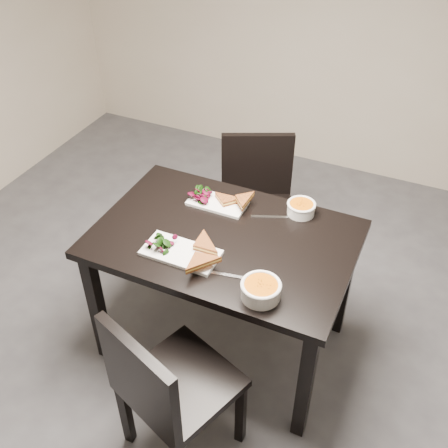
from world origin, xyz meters
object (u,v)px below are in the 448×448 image
Objects in this scene: soup_bowl_near at (261,289)px; plate_far at (217,203)px; table at (224,252)px; chair_far at (257,198)px; plate_near at (181,253)px; soup_bowl_far at (301,208)px; chair_near at (166,387)px.

plate_far is (-0.43, 0.50, -0.03)m from soup_bowl_near.
table is 7.18× the size of soup_bowl_near.
chair_far is 2.93× the size of plate_far.
plate_near is 1.18× the size of plate_far.
chair_far is at bearing 88.38° from plate_near.
soup_bowl_near is 0.60m from soup_bowl_far.
soup_bowl_near is at bearing -12.59° from plate_near.
chair_near is 1.00× the size of chair_far.
plate_far is (-0.18, 0.88, 0.27)m from chair_near.
chair_near is (0.05, -0.67, -0.17)m from table.
chair_far is 1.09m from soup_bowl_near.
chair_far is at bearing 98.04° from table.
soup_bowl_far is at bearing 48.95° from table.
plate_near is at bearing -127.76° from soup_bowl_far.
chair_far is 2.48× the size of plate_near.
chair_far is at bearing 134.50° from soup_bowl_far.
plate_far is at bearing -118.92° from chair_far.
table is 8.54× the size of soup_bowl_far.
chair_near is at bearing -102.78° from soup_bowl_far.
plate_far is (-0.13, 0.21, 0.11)m from table.
plate_near reaches higher than plate_far.
plate_near is 0.43m from soup_bowl_near.
soup_bowl_near reaches higher than plate_near.
soup_bowl_far is (0.40, 0.10, 0.03)m from plate_far.
chair_near reaches higher than soup_bowl_far.
soup_bowl_near is 0.65m from plate_far.
plate_far is at bearing 91.45° from plate_near.
chair_near is at bearing -78.51° from plate_far.
soup_bowl_near is at bearing -49.40° from plate_far.
soup_bowl_near is at bearing -44.39° from table.
chair_far reaches higher than soup_bowl_near.
soup_bowl_far is at bearing 92.30° from soup_bowl_near.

